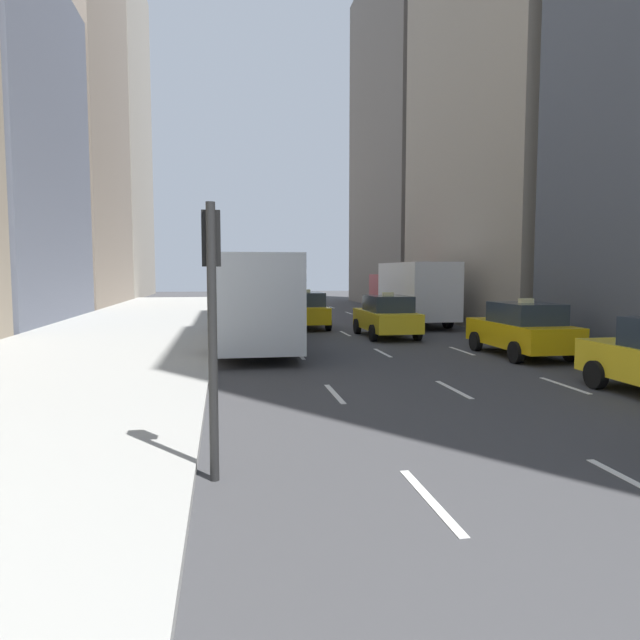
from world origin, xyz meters
TOP-DOWN VIEW (x-y plane):
  - sidewalk_left at (-7.00, 27.00)m, footprint 8.00×66.00m
  - lane_markings at (2.60, 23.00)m, footprint 5.72×56.00m
  - building_row_left at (-14.00, 38.92)m, footprint 6.00×75.24m
  - taxi_lead at (4.00, 24.41)m, footprint 2.02×4.40m
  - taxi_second at (6.80, 18.54)m, footprint 2.02×4.40m
  - taxi_fourth at (1.20, 28.68)m, footprint 2.02×4.40m
  - city_bus at (-1.61, 23.17)m, footprint 2.80×11.61m
  - box_truck at (6.80, 29.68)m, footprint 2.58×8.40m
  - traffic_light_pole at (-2.75, 9.18)m, footprint 0.24×0.42m

SIDE VIEW (x-z plane):
  - lane_markings at x=2.60m, z-range 0.00..0.01m
  - sidewalk_left at x=-7.00m, z-range 0.00..0.15m
  - taxi_lead at x=4.00m, z-range -0.05..1.82m
  - taxi_second at x=6.80m, z-range -0.05..1.82m
  - taxi_fourth at x=1.20m, z-range -0.05..1.82m
  - box_truck at x=6.80m, z-range 0.14..3.29m
  - city_bus at x=-1.61m, z-range 0.16..3.41m
  - traffic_light_pole at x=-2.75m, z-range 0.61..4.21m
  - building_row_left at x=-14.00m, z-range -2.61..32.38m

